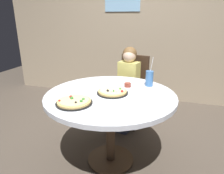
{
  "coord_description": "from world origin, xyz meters",
  "views": [
    {
      "loc": [
        0.53,
        -1.72,
        1.43
      ],
      "look_at": [
        0.0,
        0.05,
        0.8
      ],
      "focal_mm": 32.59,
      "sensor_mm": 36.0,
      "label": 1
    }
  ],
  "objects_px": {
    "chair_wooden": "(132,86)",
    "plate_small": "(70,86)",
    "soda_cup": "(149,78)",
    "pizza_veggie": "(113,92)",
    "dining_table": "(111,103)",
    "diner_child": "(126,93)",
    "sauce_bowl": "(128,85)",
    "pizza_cheese": "(74,102)"
  },
  "relations": [
    {
      "from": "chair_wooden",
      "to": "plate_small",
      "type": "bearing_deg",
      "value": -119.52
    },
    {
      "from": "soda_cup",
      "to": "pizza_veggie",
      "type": "bearing_deg",
      "value": -132.43
    },
    {
      "from": "dining_table",
      "to": "pizza_veggie",
      "type": "bearing_deg",
      "value": 32.74
    },
    {
      "from": "diner_child",
      "to": "pizza_veggie",
      "type": "bearing_deg",
      "value": -87.38
    },
    {
      "from": "soda_cup",
      "to": "sauce_bowl",
      "type": "xyz_separation_m",
      "value": [
        -0.21,
        -0.1,
        -0.06
      ]
    },
    {
      "from": "pizza_cheese",
      "to": "pizza_veggie",
      "type": "bearing_deg",
      "value": 53.92
    },
    {
      "from": "chair_wooden",
      "to": "pizza_veggie",
      "type": "height_order",
      "value": "chair_wooden"
    },
    {
      "from": "chair_wooden",
      "to": "diner_child",
      "type": "height_order",
      "value": "diner_child"
    },
    {
      "from": "pizza_cheese",
      "to": "sauce_bowl",
      "type": "xyz_separation_m",
      "value": [
        0.33,
        0.56,
        0.0
      ]
    },
    {
      "from": "soda_cup",
      "to": "sauce_bowl",
      "type": "height_order",
      "value": "soda_cup"
    },
    {
      "from": "dining_table",
      "to": "plate_small",
      "type": "xyz_separation_m",
      "value": [
        -0.46,
        0.08,
        0.1
      ]
    },
    {
      "from": "dining_table",
      "to": "chair_wooden",
      "type": "height_order",
      "value": "chair_wooden"
    },
    {
      "from": "pizza_veggie",
      "to": "pizza_cheese",
      "type": "height_order",
      "value": "same"
    },
    {
      "from": "chair_wooden",
      "to": "soda_cup",
      "type": "height_order",
      "value": "soda_cup"
    },
    {
      "from": "plate_small",
      "to": "dining_table",
      "type": "bearing_deg",
      "value": -10.01
    },
    {
      "from": "soda_cup",
      "to": "sauce_bowl",
      "type": "distance_m",
      "value": 0.24
    },
    {
      "from": "pizza_cheese",
      "to": "plate_small",
      "type": "xyz_separation_m",
      "value": [
        -0.24,
        0.4,
        -0.01
      ]
    },
    {
      "from": "sauce_bowl",
      "to": "plate_small",
      "type": "height_order",
      "value": "sauce_bowl"
    },
    {
      "from": "diner_child",
      "to": "sauce_bowl",
      "type": "height_order",
      "value": "diner_child"
    },
    {
      "from": "chair_wooden",
      "to": "pizza_veggie",
      "type": "bearing_deg",
      "value": -90.25
    },
    {
      "from": "pizza_cheese",
      "to": "sauce_bowl",
      "type": "relative_size",
      "value": 4.37
    },
    {
      "from": "diner_child",
      "to": "soda_cup",
      "type": "relative_size",
      "value": 3.53
    },
    {
      "from": "dining_table",
      "to": "sauce_bowl",
      "type": "height_order",
      "value": "sauce_bowl"
    },
    {
      "from": "chair_wooden",
      "to": "diner_child",
      "type": "xyz_separation_m",
      "value": [
        -0.04,
        -0.18,
        -0.05
      ]
    },
    {
      "from": "pizza_veggie",
      "to": "sauce_bowl",
      "type": "bearing_deg",
      "value": 68.3
    },
    {
      "from": "chair_wooden",
      "to": "diner_child",
      "type": "distance_m",
      "value": 0.19
    },
    {
      "from": "pizza_veggie",
      "to": "soda_cup",
      "type": "bearing_deg",
      "value": 47.57
    },
    {
      "from": "soda_cup",
      "to": "plate_small",
      "type": "relative_size",
      "value": 1.7
    },
    {
      "from": "diner_child",
      "to": "pizza_cheese",
      "type": "xyz_separation_m",
      "value": [
        -0.2,
        -1.07,
        0.28
      ]
    },
    {
      "from": "diner_child",
      "to": "pizza_cheese",
      "type": "distance_m",
      "value": 1.13
    },
    {
      "from": "diner_child",
      "to": "plate_small",
      "type": "bearing_deg",
      "value": -123.39
    },
    {
      "from": "chair_wooden",
      "to": "plate_small",
      "type": "height_order",
      "value": "chair_wooden"
    },
    {
      "from": "diner_child",
      "to": "soda_cup",
      "type": "bearing_deg",
      "value": -50.96
    },
    {
      "from": "chair_wooden",
      "to": "soda_cup",
      "type": "bearing_deg",
      "value": -63.29
    },
    {
      "from": "chair_wooden",
      "to": "pizza_veggie",
      "type": "relative_size",
      "value": 3.23
    },
    {
      "from": "chair_wooden",
      "to": "plate_small",
      "type": "relative_size",
      "value": 5.28
    },
    {
      "from": "dining_table",
      "to": "pizza_cheese",
      "type": "xyz_separation_m",
      "value": [
        -0.22,
        -0.31,
        0.11
      ]
    },
    {
      "from": "chair_wooden",
      "to": "plate_small",
      "type": "xyz_separation_m",
      "value": [
        -0.48,
        -0.85,
        0.22
      ]
    },
    {
      "from": "dining_table",
      "to": "sauce_bowl",
      "type": "distance_m",
      "value": 0.29
    },
    {
      "from": "dining_table",
      "to": "pizza_cheese",
      "type": "distance_m",
      "value": 0.4
    },
    {
      "from": "sauce_bowl",
      "to": "plate_small",
      "type": "distance_m",
      "value": 0.6
    },
    {
      "from": "diner_child",
      "to": "soda_cup",
      "type": "height_order",
      "value": "diner_child"
    }
  ]
}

